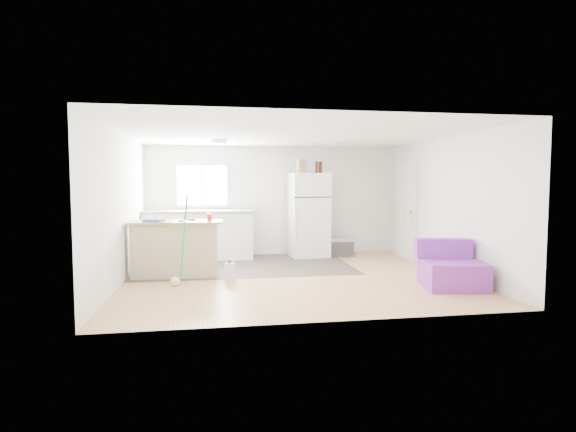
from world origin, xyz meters
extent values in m
cube|color=#AC7848|center=(0.00, 0.00, -0.01)|extent=(5.50, 5.00, 0.01)
cube|color=white|center=(0.00, 0.00, 2.40)|extent=(5.50, 5.00, 0.01)
cube|color=silver|center=(0.00, 2.50, 1.20)|extent=(5.50, 0.01, 2.40)
cube|color=silver|center=(0.00, -2.50, 1.20)|extent=(5.50, 0.01, 2.40)
cube|color=silver|center=(-2.75, 0.00, 1.20)|extent=(0.01, 5.00, 2.40)
cube|color=silver|center=(2.75, 0.00, 1.20)|extent=(0.01, 5.00, 2.40)
cube|color=#352D28|center=(-0.73, 1.25, 0.00)|extent=(4.05, 2.50, 0.00)
cube|color=white|center=(-1.55, 2.49, 1.55)|extent=(1.18, 0.04, 0.98)
cube|color=white|center=(-1.55, 2.47, 1.55)|extent=(1.05, 0.01, 0.85)
cube|color=white|center=(-1.55, 2.46, 1.55)|extent=(0.03, 0.02, 0.85)
cube|color=white|center=(2.72, 1.55, 1.01)|extent=(0.05, 0.82, 2.03)
cube|color=white|center=(2.73, 1.55, 1.02)|extent=(0.03, 0.92, 2.10)
sphere|color=gold|center=(2.67, 1.23, 1.00)|extent=(0.07, 0.07, 0.07)
cylinder|color=white|center=(-1.20, 1.20, 2.36)|extent=(0.30, 0.30, 0.07)
cube|color=white|center=(-1.61, 2.15, 0.49)|extent=(2.25, 0.77, 0.98)
cube|color=slate|center=(-1.61, 2.15, 1.00)|extent=(2.32, 0.82, 0.04)
cube|color=silver|center=(-1.61, 2.11, 1.00)|extent=(0.63, 0.50, 0.07)
cube|color=tan|center=(-1.96, 0.40, 0.45)|extent=(1.43, 0.56, 0.91)
cube|color=tan|center=(-1.93, 0.40, 0.93)|extent=(1.57, 0.66, 0.04)
cube|color=white|center=(0.73, 2.11, 0.90)|extent=(0.84, 0.79, 1.81)
cube|color=black|center=(0.73, 1.73, 1.30)|extent=(0.80, 0.05, 0.02)
cube|color=silver|center=(0.41, 1.73, 1.53)|extent=(0.03, 0.02, 0.32)
cube|color=silver|center=(0.41, 1.73, 0.74)|extent=(0.03, 0.02, 0.63)
cube|color=#323234|center=(1.43, 2.01, 0.17)|extent=(0.50, 0.33, 0.33)
cube|color=gray|center=(1.43, 2.01, 0.36)|extent=(0.52, 0.36, 0.07)
cube|color=purple|center=(2.27, -1.18, 0.20)|extent=(1.00, 0.96, 0.41)
cube|color=purple|center=(2.27, -0.87, 0.56)|extent=(0.89, 0.36, 0.31)
cube|color=silver|center=(-1.06, -0.08, 0.14)|extent=(0.18, 0.14, 0.29)
cylinder|color=blue|center=(-1.06, -0.08, 0.31)|extent=(0.07, 0.07, 0.06)
cylinder|color=green|center=(-1.78, -0.23, 0.73)|extent=(0.19, 0.34, 1.37)
sphere|color=beige|center=(-1.91, -0.36, 0.07)|extent=(0.16, 0.16, 0.16)
cylinder|color=#B9230B|center=(-1.38, 0.42, 1.01)|extent=(0.10, 0.10, 0.12)
cube|color=#1535CC|center=(-2.30, 0.34, 0.97)|extent=(0.35, 0.30, 0.04)
cube|color=black|center=(-1.69, 0.49, 0.96)|extent=(0.15, 0.10, 0.03)
cube|color=black|center=(-1.86, 0.29, 0.96)|extent=(0.11, 0.07, 0.03)
cube|color=tan|center=(0.56, 2.05, 1.96)|extent=(0.22, 0.16, 0.30)
cylinder|color=#3C160B|center=(0.89, 2.03, 1.93)|extent=(0.07, 0.07, 0.25)
cylinder|color=#3C160B|center=(0.99, 2.11, 1.93)|extent=(0.08, 0.08, 0.25)
camera|label=1|loc=(-1.31, -7.40, 1.59)|focal=28.00mm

